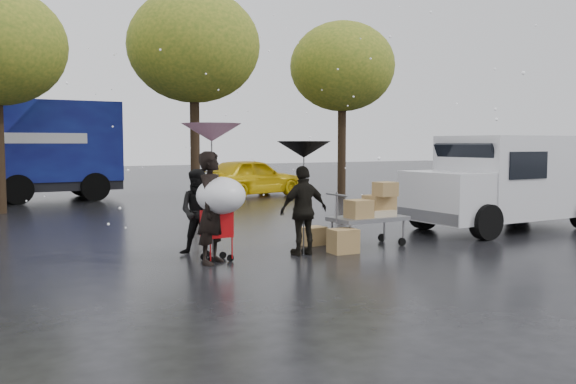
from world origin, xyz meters
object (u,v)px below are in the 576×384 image
vendor_cart (372,209)px  white_van (510,180)px  person_black (304,210)px  shopping_cart (220,200)px  yellow_taxi (250,177)px  person_pink (212,208)px  blue_truck (2,151)px

vendor_cart → white_van: size_ratio=0.31×
person_black → shopping_cart: bearing=-2.8°
person_black → yellow_taxi: 12.37m
vendor_cart → shopping_cart: size_ratio=1.04×
vendor_cart → white_van: (4.37, 0.36, 0.43)m
person_pink → blue_truck: size_ratio=0.23×
person_pink → shopping_cart: bearing=-37.3°
person_black → yellow_taxi: bearing=-111.8°
blue_truck → shopping_cart: bearing=-80.7°
vendor_cart → yellow_taxi: bearing=75.6°
shopping_cart → blue_truck: blue_truck is taller
person_pink → yellow_taxi: size_ratio=0.44×
shopping_cart → blue_truck: (-2.22, 13.61, 0.69)m
white_van → yellow_taxi: 11.07m
white_van → blue_truck: size_ratio=0.59×
shopping_cart → yellow_taxi: shopping_cart is taller
person_pink → shopping_cart: (0.15, 0.01, 0.12)m
person_black → blue_truck: (-3.83, 13.69, 0.95)m
vendor_cart → shopping_cart: 3.30m
shopping_cart → yellow_taxi: 12.99m
blue_truck → yellow_taxi: (8.41, -2.20, -1.03)m
blue_truck → person_pink: bearing=-81.3°
person_black → vendor_cart: 1.68m
person_black → yellow_taxi: size_ratio=0.38×
person_black → person_pink: bearing=-2.3°
person_black → white_van: bearing=-175.1°
blue_truck → white_van: bearing=-53.1°
blue_truck → yellow_taxi: bearing=-14.6°
white_van → person_black: bearing=-175.1°
yellow_taxi → white_van: bearing=172.4°
shopping_cart → white_van: bearing=3.3°
person_pink → yellow_taxi: bearing=20.1°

